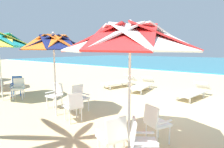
{
  "coord_description": "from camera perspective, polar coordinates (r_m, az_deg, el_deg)",
  "views": [
    {
      "loc": [
        1.85,
        -6.11,
        2.04
      ],
      "look_at": [
        -3.0,
        0.09,
        1.0
      ],
      "focal_mm": 29.44,
      "sensor_mm": 36.0,
      "label": 1
    }
  ],
  "objects": [
    {
      "name": "plastic_chair_1",
      "position": [
        4.21,
        13.38,
        -14.18
      ],
      "size": [
        0.58,
        0.6,
        0.87
      ],
      "color": "white",
      "rests_on": "ground"
    },
    {
      "name": "plastic_chair_0",
      "position": [
        3.38,
        8.85,
        -19.76
      ],
      "size": [
        0.63,
        0.62,
        0.87
      ],
      "color": "white",
      "rests_on": "ground"
    },
    {
      "name": "beach_umbrella_0",
      "position": [
        3.59,
        5.65,
        10.7
      ],
      "size": [
        2.61,
        2.61,
        2.61
      ],
      "color": "silver",
      "rests_on": "ground"
    },
    {
      "name": "plastic_chair_8",
      "position": [
        9.29,
        -27.44,
        -2.9
      ],
      "size": [
        0.63,
        0.62,
        0.87
      ],
      "color": "blue",
      "rests_on": "ground"
    },
    {
      "name": "plastic_chair_2",
      "position": [
        3.51,
        0.25,
        -18.55
      ],
      "size": [
        0.59,
        0.57,
        0.87
      ],
      "color": "white",
      "rests_on": "ground"
    },
    {
      "name": "sun_lounger_3",
      "position": [
        10.16,
        2.35,
        -2.45
      ],
      "size": [
        1.13,
        2.23,
        0.62
      ],
      "color": "white",
      "rests_on": "ground"
    },
    {
      "name": "beach_umbrella_1",
      "position": [
        5.79,
        -17.69,
        8.98
      ],
      "size": [
        1.99,
        1.99,
        2.57
      ],
      "color": "silver",
      "rests_on": "ground"
    },
    {
      "name": "plastic_chair_6",
      "position": [
        8.61,
        -27.04,
        -3.63
      ],
      "size": [
        0.63,
        0.63,
        0.87
      ],
      "color": "white",
      "rests_on": "ground"
    },
    {
      "name": "plastic_chair_4",
      "position": [
        6.28,
        -9.99,
        -6.82
      ],
      "size": [
        0.52,
        0.49,
        0.87
      ],
      "color": "white",
      "rests_on": "ground"
    },
    {
      "name": "plastic_chair_5",
      "position": [
        6.82,
        -17.1,
        -5.88
      ],
      "size": [
        0.49,
        0.51,
        0.87
      ],
      "color": "white",
      "rests_on": "ground"
    },
    {
      "name": "ground_plane",
      "position": [
        6.71,
        20.51,
        -10.67
      ],
      "size": [
        80.0,
        80.0,
        0.0
      ],
      "primitive_type": "plane",
      "color": "#D3B784"
    },
    {
      "name": "sun_lounger_2",
      "position": [
        9.4,
        9.39,
        -3.37
      ],
      "size": [
        0.92,
        2.21,
        0.62
      ],
      "color": "white",
      "rests_on": "ground"
    },
    {
      "name": "sun_lounger_1",
      "position": [
        8.55,
        23.97,
        -5.01
      ],
      "size": [
        1.0,
        2.22,
        0.62
      ],
      "color": "white",
      "rests_on": "ground"
    },
    {
      "name": "surf_foam",
      "position": [
        17.05,
        31.5,
        -0.45
      ],
      "size": [
        80.0,
        0.7,
        0.01
      ],
      "primitive_type": "cube",
      "color": "white",
      "rests_on": "ground"
    },
    {
      "name": "plastic_chair_3",
      "position": [
        5.36,
        -11.74,
        -9.38
      ],
      "size": [
        0.57,
        0.55,
        0.87
      ],
      "color": "white",
      "rests_on": "ground"
    }
  ]
}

